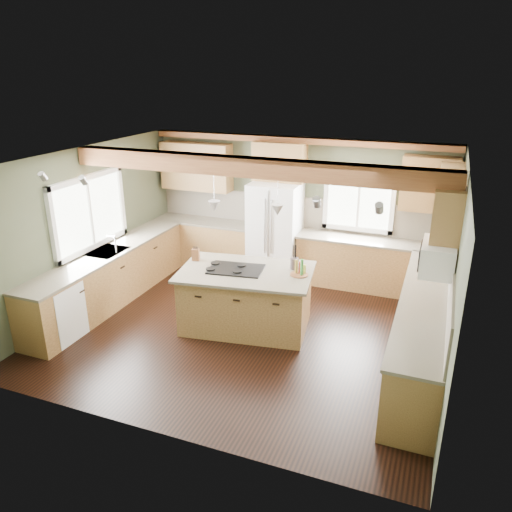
% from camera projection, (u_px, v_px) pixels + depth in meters
% --- Properties ---
extents(floor, '(5.60, 5.60, 0.00)m').
position_uv_depth(floor, '(247.00, 329.00, 7.63)').
color(floor, black).
rests_on(floor, ground).
extents(ceiling, '(5.60, 5.60, 0.00)m').
position_uv_depth(ceiling, '(246.00, 159.00, 6.71)').
color(ceiling, silver).
rests_on(ceiling, wall_back).
extents(wall_back, '(5.60, 0.00, 5.60)m').
position_uv_depth(wall_back, '(297.00, 207.00, 9.35)').
color(wall_back, '#404632').
rests_on(wall_back, ground).
extents(wall_left, '(0.00, 5.00, 5.00)m').
position_uv_depth(wall_left, '(88.00, 228.00, 8.11)').
color(wall_left, '#404632').
rests_on(wall_left, ground).
extents(wall_right, '(0.00, 5.00, 5.00)m').
position_uv_depth(wall_right, '(454.00, 277.00, 6.23)').
color(wall_right, '#404632').
rests_on(wall_right, ground).
extents(ceiling_beam, '(5.55, 0.26, 0.26)m').
position_uv_depth(ceiling_beam, '(249.00, 167.00, 6.84)').
color(ceiling_beam, '#5C2E1A').
rests_on(ceiling_beam, ceiling).
extents(soffit_trim, '(5.55, 0.20, 0.10)m').
position_uv_depth(soffit_trim, '(297.00, 140.00, 8.82)').
color(soffit_trim, '#5C2E1A').
rests_on(soffit_trim, ceiling).
extents(backsplash_back, '(5.58, 0.03, 0.58)m').
position_uv_depth(backsplash_back, '(297.00, 211.00, 9.37)').
color(backsplash_back, brown).
rests_on(backsplash_back, wall_back).
extents(backsplash_right, '(0.03, 3.70, 0.58)m').
position_uv_depth(backsplash_right, '(452.00, 282.00, 6.31)').
color(backsplash_right, brown).
rests_on(backsplash_right, wall_right).
extents(base_cab_back_left, '(2.02, 0.60, 0.88)m').
position_uv_depth(base_cab_back_left, '(206.00, 243.00, 10.00)').
color(base_cab_back_left, brown).
rests_on(base_cab_back_left, floor).
extents(counter_back_left, '(2.06, 0.64, 0.04)m').
position_uv_depth(counter_back_left, '(205.00, 221.00, 9.83)').
color(counter_back_left, '#4A4236').
rests_on(counter_back_left, base_cab_back_left).
extents(base_cab_back_right, '(2.62, 0.60, 0.88)m').
position_uv_depth(base_cab_back_right, '(371.00, 265.00, 8.89)').
color(base_cab_back_right, brown).
rests_on(base_cab_back_right, floor).
extents(counter_back_right, '(2.66, 0.64, 0.04)m').
position_uv_depth(counter_back_right, '(373.00, 241.00, 8.73)').
color(counter_back_right, '#4A4236').
rests_on(counter_back_right, base_cab_back_right).
extents(base_cab_left, '(0.60, 3.70, 0.88)m').
position_uv_depth(base_cab_left, '(110.00, 278.00, 8.36)').
color(base_cab_left, brown).
rests_on(base_cab_left, floor).
extents(counter_left, '(0.64, 3.74, 0.04)m').
position_uv_depth(counter_left, '(107.00, 252.00, 8.20)').
color(counter_left, '#4A4236').
rests_on(counter_left, base_cab_left).
extents(base_cab_right, '(0.60, 3.70, 0.88)m').
position_uv_depth(base_cab_right, '(421.00, 331.00, 6.68)').
color(base_cab_right, brown).
rests_on(base_cab_right, floor).
extents(counter_right, '(0.64, 3.74, 0.04)m').
position_uv_depth(counter_right, '(425.00, 300.00, 6.51)').
color(counter_right, '#4A4236').
rests_on(counter_right, base_cab_right).
extents(upper_cab_back_left, '(1.40, 0.35, 0.90)m').
position_uv_depth(upper_cab_back_left, '(197.00, 167.00, 9.64)').
color(upper_cab_back_left, brown).
rests_on(upper_cab_back_left, wall_back).
extents(upper_cab_over_fridge, '(0.96, 0.35, 0.70)m').
position_uv_depth(upper_cab_over_fridge, '(280.00, 162.00, 9.00)').
color(upper_cab_over_fridge, brown).
rests_on(upper_cab_over_fridge, wall_back).
extents(upper_cab_right, '(0.35, 2.20, 0.90)m').
position_uv_depth(upper_cab_right, '(448.00, 207.00, 6.84)').
color(upper_cab_right, brown).
rests_on(upper_cab_right, wall_right).
extents(upper_cab_back_corner, '(0.90, 0.35, 0.90)m').
position_uv_depth(upper_cab_back_corner, '(429.00, 184.00, 8.19)').
color(upper_cab_back_corner, brown).
rests_on(upper_cab_back_corner, wall_back).
extents(window_left, '(0.04, 1.60, 1.05)m').
position_uv_depth(window_left, '(89.00, 212.00, 8.06)').
color(window_left, white).
rests_on(window_left, wall_left).
extents(window_back, '(1.10, 0.04, 1.00)m').
position_uv_depth(window_back, '(359.00, 199.00, 8.86)').
color(window_back, white).
rests_on(window_back, wall_back).
extents(sink, '(0.50, 0.65, 0.03)m').
position_uv_depth(sink, '(107.00, 252.00, 8.20)').
color(sink, '#262628').
rests_on(sink, counter_left).
extents(faucet, '(0.02, 0.02, 0.28)m').
position_uv_depth(faucet, '(116.00, 245.00, 8.08)').
color(faucet, '#B2B2B7').
rests_on(faucet, sink).
extents(dishwasher, '(0.60, 0.60, 0.84)m').
position_uv_depth(dishwasher, '(56.00, 312.00, 7.23)').
color(dishwasher, white).
rests_on(dishwasher, floor).
extents(oven, '(0.60, 0.72, 0.84)m').
position_uv_depth(oven, '(412.00, 386.00, 5.55)').
color(oven, white).
rests_on(oven, floor).
extents(microwave, '(0.40, 0.70, 0.38)m').
position_uv_depth(microwave, '(438.00, 257.00, 6.17)').
color(microwave, white).
rests_on(microwave, wall_right).
extents(pendant_left, '(0.18, 0.18, 0.16)m').
position_uv_depth(pendant_left, '(214.00, 206.00, 7.16)').
color(pendant_left, '#B2B2B7').
rests_on(pendant_left, ceiling).
extents(pendant_right, '(0.18, 0.18, 0.16)m').
position_uv_depth(pendant_right, '(277.00, 210.00, 6.98)').
color(pendant_right, '#B2B2B7').
rests_on(pendant_right, ceiling).
extents(refrigerator, '(0.90, 0.74, 1.80)m').
position_uv_depth(refrigerator, '(275.00, 231.00, 9.26)').
color(refrigerator, silver).
rests_on(refrigerator, floor).
extents(island, '(1.99, 1.39, 0.88)m').
position_uv_depth(island, '(246.00, 300.00, 7.58)').
color(island, brown).
rests_on(island, floor).
extents(island_top, '(2.13, 1.53, 0.04)m').
position_uv_depth(island_top, '(246.00, 272.00, 7.42)').
color(island_top, '#4A4236').
rests_on(island_top, island).
extents(cooktop, '(0.87, 0.65, 0.02)m').
position_uv_depth(cooktop, '(236.00, 269.00, 7.44)').
color(cooktop, black).
rests_on(cooktop, island_top).
extents(knife_block, '(0.13, 0.11, 0.19)m').
position_uv_depth(knife_block, '(196.00, 255.00, 7.77)').
color(knife_block, brown).
rests_on(knife_block, island_top).
extents(utensil_crock, '(0.15, 0.15, 0.17)m').
position_uv_depth(utensil_crock, '(294.00, 263.00, 7.45)').
color(utensil_crock, '#48413A').
rests_on(utensil_crock, island_top).
extents(bottle_tray, '(0.35, 0.35, 0.24)m').
position_uv_depth(bottle_tray, '(299.00, 267.00, 7.21)').
color(bottle_tray, brown).
rests_on(bottle_tray, island_top).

